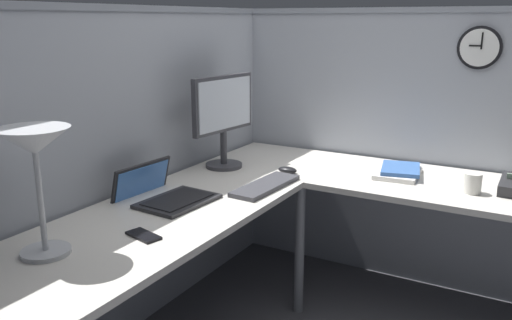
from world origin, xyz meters
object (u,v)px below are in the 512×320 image
object	(u,v)px
keyboard	(265,186)
wall_clock	(480,48)
book_stack	(399,171)
cell_phone	(143,235)
monitor	(223,114)
coffee_mug	(473,183)
laptop	(162,194)
computer_mouse	(288,170)
desk_lamp_dome	(35,152)

from	to	relation	value
keyboard	wall_clock	size ratio (longest dim) A/B	1.95
book_stack	cell_phone	bearing A→B (deg)	154.46
monitor	coffee_mug	distance (m)	1.29
cell_phone	book_stack	world-z (taller)	book_stack
laptop	keyboard	bearing A→B (deg)	-41.26
computer_mouse	book_stack	size ratio (longest dim) A/B	0.33
cell_phone	coffee_mug	bearing A→B (deg)	-26.28
monitor	laptop	world-z (taller)	monitor
monitor	cell_phone	bearing A→B (deg)	-164.59
monitor	laptop	xyz separation A→B (m)	(-0.60, -0.05, -0.27)
desk_lamp_dome	wall_clock	distance (m)	2.19
keyboard	coffee_mug	xyz separation A→B (m)	(0.40, -0.88, 0.04)
laptop	computer_mouse	xyz separation A→B (m)	(0.66, -0.31, -0.01)
monitor	wall_clock	bearing A→B (deg)	-61.78
monitor	cell_phone	xyz separation A→B (m)	(-0.97, -0.27, -0.29)
keyboard	desk_lamp_dome	distance (m)	1.13
laptop	wall_clock	distance (m)	1.77
monitor	book_stack	size ratio (longest dim) A/B	1.61
laptop	book_stack	bearing A→B (deg)	-42.54
computer_mouse	wall_clock	xyz separation A→B (m)	(0.56, -0.81, 0.63)
computer_mouse	cell_phone	distance (m)	1.04
computer_mouse	wall_clock	bearing A→B (deg)	-55.25
cell_phone	monitor	bearing A→B (deg)	29.63
wall_clock	cell_phone	bearing A→B (deg)	150.59
wall_clock	desk_lamp_dome	bearing A→B (deg)	149.80
computer_mouse	coffee_mug	bearing A→B (deg)	-82.29
desk_lamp_dome	cell_phone	world-z (taller)	desk_lamp_dome
cell_phone	coffee_mug	distance (m)	1.52
desk_lamp_dome	coffee_mug	size ratio (longest dim) A/B	4.64
cell_phone	wall_clock	xyz separation A→B (m)	(1.60, -0.90, 0.64)
laptop	book_stack	xyz separation A→B (m)	(0.90, -0.83, -0.00)
keyboard	desk_lamp_dome	bearing A→B (deg)	167.00
desk_lamp_dome	book_stack	bearing A→B (deg)	-27.27
computer_mouse	cell_phone	bearing A→B (deg)	175.11
book_stack	wall_clock	xyz separation A→B (m)	(0.32, -0.29, 0.62)
wall_clock	book_stack	bearing A→B (deg)	137.69
keyboard	computer_mouse	xyz separation A→B (m)	(0.28, 0.02, 0.01)
keyboard	coffee_mug	distance (m)	0.97
monitor	wall_clock	world-z (taller)	wall_clock
laptop	wall_clock	xyz separation A→B (m)	(1.22, -1.12, 0.62)
keyboard	book_stack	size ratio (longest dim) A/B	1.38
laptop	monitor	bearing A→B (deg)	4.66
coffee_mug	computer_mouse	bearing A→B (deg)	97.71
wall_clock	coffee_mug	bearing A→B (deg)	-168.87
cell_phone	laptop	bearing A→B (deg)	44.50
cell_phone	computer_mouse	bearing A→B (deg)	9.32
laptop	coffee_mug	size ratio (longest dim) A/B	4.21
desk_lamp_dome	wall_clock	bearing A→B (deg)	-30.20
cell_phone	book_stack	bearing A→B (deg)	-11.32
keyboard	cell_phone	distance (m)	0.76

